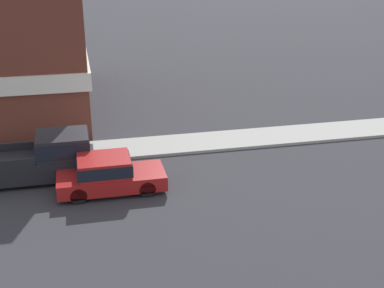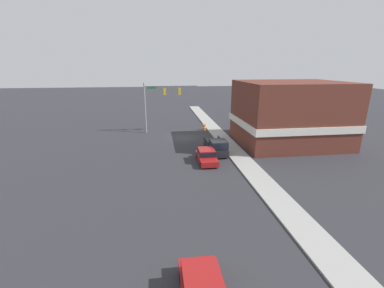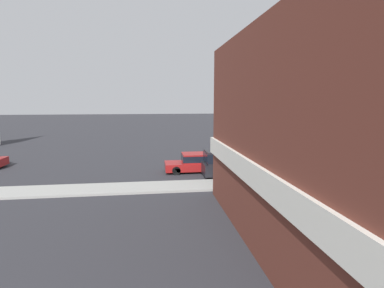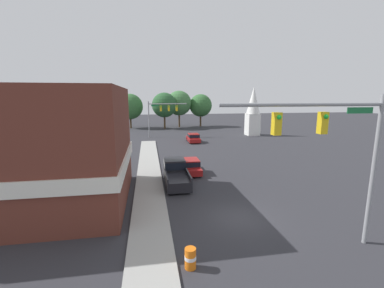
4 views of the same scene
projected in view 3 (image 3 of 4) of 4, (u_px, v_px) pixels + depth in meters
The scene contains 7 objects.
ground_plane at pixel (306, 164), 26.95m from camera, with size 200.00×200.00×0.00m, color #2D2D33.
sidewalk_curb at pixel (347, 180), 21.35m from camera, with size 2.40×60.00×0.14m.
near_signal_assembly at pixel (330, 99), 29.78m from camera, with size 8.38×0.49×7.93m.
car_lead at pixel (194, 162), 23.96m from camera, with size 1.92×4.33×1.49m.
pickup_truck_parked at pixel (232, 164), 22.56m from camera, with size 2.02×5.60×1.97m.
construction_barrel at pixel (383, 167), 23.63m from camera, with size 0.54×0.54×0.99m.
corner_brick_building at pixel (384, 141), 11.84m from camera, with size 13.85×11.30×8.47m.
Camera 3 is at (-24.79, 13.72, 5.71)m, focal length 28.00 mm.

